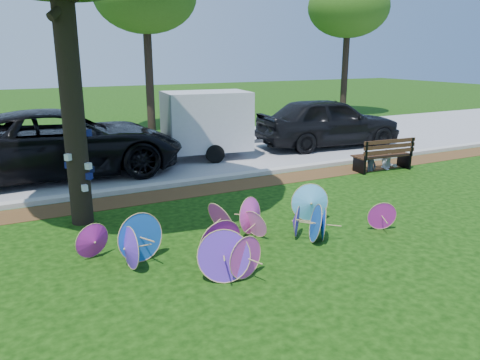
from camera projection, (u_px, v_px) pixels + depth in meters
The scene contains 11 objects.
ground at pixel (267, 262), 7.92m from camera, with size 90.00×90.00×0.00m, color black.
mulch_strip at pixel (177, 193), 11.78m from camera, with size 90.00×1.00×0.01m, color #472D16.
curb at pixel (168, 185), 12.37m from camera, with size 90.00×0.30×0.12m, color #B7B5AD.
street at pixel (129, 157), 15.95m from camera, with size 90.00×8.00×0.01m, color gray.
parasol_pile at pixel (239, 230), 8.36m from camera, with size 6.00×2.39×0.86m.
black_van at pixel (62, 143), 13.32m from camera, with size 3.14×6.82×1.89m, color black.
dark_pickup at pixel (328, 122), 17.47m from camera, with size 2.19×5.43×1.85m, color black.
cargo_trailer at pixel (207, 121), 15.49m from camera, with size 2.72×1.72×2.50m, color silver.
park_bench at pixel (382, 154), 14.04m from camera, with size 1.87×0.71×0.97m, color black, non-canonical shape.
person_left at pixel (372, 152), 13.91m from camera, with size 0.41×0.27×1.13m, color #383E4C.
person_right at pixel (390, 149), 14.21m from camera, with size 0.58×0.45×1.19m, color silver.
Camera 1 is at (-3.73, -6.26, 3.43)m, focal length 35.00 mm.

